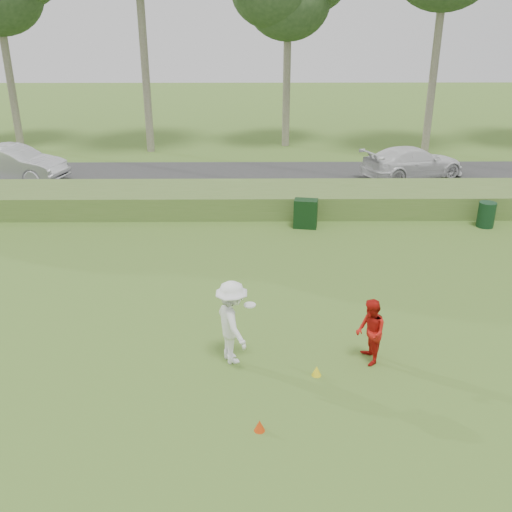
{
  "coord_description": "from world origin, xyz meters",
  "views": [
    {
      "loc": [
        -0.14,
        -10.34,
        7.37
      ],
      "look_at": [
        0.0,
        4.0,
        1.3
      ],
      "focal_mm": 40.0,
      "sensor_mm": 36.0,
      "label": 1
    }
  ],
  "objects_px": {
    "trash_bin": "(486,215)",
    "player_red": "(370,332)",
    "player_white": "(232,322)",
    "car_mid": "(13,163)",
    "cone_orange": "(260,426)",
    "utility_cabinet": "(306,214)",
    "cone_yellow": "(317,371)",
    "car_right": "(413,162)"
  },
  "relations": [
    {
      "from": "car_mid",
      "to": "car_right",
      "type": "bearing_deg",
      "value": -75.2
    },
    {
      "from": "utility_cabinet",
      "to": "car_mid",
      "type": "height_order",
      "value": "car_mid"
    },
    {
      "from": "player_red",
      "to": "utility_cabinet",
      "type": "bearing_deg",
      "value": 178.41
    },
    {
      "from": "trash_bin",
      "to": "cone_yellow",
      "type": "bearing_deg",
      "value": -127.61
    },
    {
      "from": "player_red",
      "to": "car_mid",
      "type": "xyz_separation_m",
      "value": [
        -13.98,
        15.61,
        0.1
      ]
    },
    {
      "from": "player_white",
      "to": "cone_yellow",
      "type": "distance_m",
      "value": 2.16
    },
    {
      "from": "cone_orange",
      "to": "trash_bin",
      "type": "distance_m",
      "value": 14.35
    },
    {
      "from": "utility_cabinet",
      "to": "trash_bin",
      "type": "bearing_deg",
      "value": 9.78
    },
    {
      "from": "player_red",
      "to": "cone_yellow",
      "type": "xyz_separation_m",
      "value": [
        -1.25,
        -0.54,
        -0.66
      ]
    },
    {
      "from": "player_white",
      "to": "car_mid",
      "type": "distance_m",
      "value": 18.94
    },
    {
      "from": "player_white",
      "to": "trash_bin",
      "type": "height_order",
      "value": "player_white"
    },
    {
      "from": "player_red",
      "to": "cone_orange",
      "type": "bearing_deg",
      "value": -52.82
    },
    {
      "from": "player_white",
      "to": "utility_cabinet",
      "type": "height_order",
      "value": "player_white"
    },
    {
      "from": "player_white",
      "to": "car_mid",
      "type": "relative_size",
      "value": 0.4
    },
    {
      "from": "player_white",
      "to": "player_red",
      "type": "bearing_deg",
      "value": -114.08
    },
    {
      "from": "utility_cabinet",
      "to": "car_right",
      "type": "relative_size",
      "value": 0.21
    },
    {
      "from": "utility_cabinet",
      "to": "car_right",
      "type": "bearing_deg",
      "value": 59.62
    },
    {
      "from": "cone_yellow",
      "to": "utility_cabinet",
      "type": "bearing_deg",
      "value": 86.4
    },
    {
      "from": "player_red",
      "to": "cone_yellow",
      "type": "height_order",
      "value": "player_red"
    },
    {
      "from": "car_mid",
      "to": "cone_orange",
      "type": "bearing_deg",
      "value": -133.75
    },
    {
      "from": "player_red",
      "to": "car_right",
      "type": "height_order",
      "value": "player_red"
    },
    {
      "from": "player_red",
      "to": "utility_cabinet",
      "type": "height_order",
      "value": "player_red"
    },
    {
      "from": "player_white",
      "to": "cone_orange",
      "type": "bearing_deg",
      "value": 171.07
    },
    {
      "from": "player_red",
      "to": "car_mid",
      "type": "height_order",
      "value": "car_mid"
    },
    {
      "from": "trash_bin",
      "to": "player_red",
      "type": "bearing_deg",
      "value": -124.17
    },
    {
      "from": "player_white",
      "to": "cone_orange",
      "type": "distance_m",
      "value": 2.66
    },
    {
      "from": "utility_cabinet",
      "to": "car_mid",
      "type": "bearing_deg",
      "value": 163.64
    },
    {
      "from": "player_white",
      "to": "player_red",
      "type": "height_order",
      "value": "player_white"
    },
    {
      "from": "trash_bin",
      "to": "car_mid",
      "type": "bearing_deg",
      "value": 161.98
    },
    {
      "from": "utility_cabinet",
      "to": "player_red",
      "type": "bearing_deg",
      "value": -76.16
    },
    {
      "from": "player_white",
      "to": "car_right",
      "type": "height_order",
      "value": "player_white"
    },
    {
      "from": "car_right",
      "to": "player_red",
      "type": "bearing_deg",
      "value": 141.52
    },
    {
      "from": "player_white",
      "to": "cone_orange",
      "type": "relative_size",
      "value": 8.36
    },
    {
      "from": "player_white",
      "to": "utility_cabinet",
      "type": "xyz_separation_m",
      "value": [
        2.48,
        8.97,
        -0.45
      ]
    },
    {
      "from": "utility_cabinet",
      "to": "car_mid",
      "type": "xyz_separation_m",
      "value": [
        -13.34,
        6.55,
        0.34
      ]
    },
    {
      "from": "cone_orange",
      "to": "cone_yellow",
      "type": "height_order",
      "value": "cone_orange"
    },
    {
      "from": "cone_yellow",
      "to": "utility_cabinet",
      "type": "relative_size",
      "value": 0.22
    },
    {
      "from": "cone_orange",
      "to": "car_mid",
      "type": "bearing_deg",
      "value": 122.5
    },
    {
      "from": "player_red",
      "to": "cone_yellow",
      "type": "bearing_deg",
      "value": -72.28
    },
    {
      "from": "trash_bin",
      "to": "car_mid",
      "type": "relative_size",
      "value": 0.19
    },
    {
      "from": "utility_cabinet",
      "to": "trash_bin",
      "type": "xyz_separation_m",
      "value": [
        6.79,
        -0.0,
        -0.06
      ]
    },
    {
      "from": "player_white",
      "to": "utility_cabinet",
      "type": "relative_size",
      "value": 1.84
    }
  ]
}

